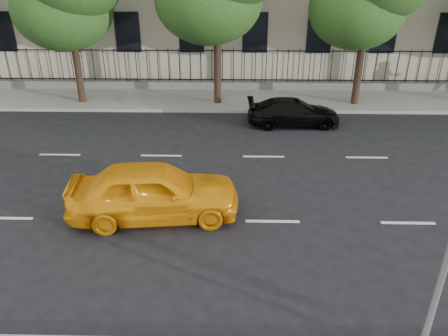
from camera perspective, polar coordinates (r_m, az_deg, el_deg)
name	(u,v)px	position (r m, az deg, el deg)	size (l,w,h in m)	color
ground	(280,278)	(11.17, 7.38, -14.12)	(120.00, 120.00, 0.00)	black
far_sidewalk	(256,99)	(23.54, 4.17, 8.98)	(60.00, 4.00, 0.15)	gray
lane_markings	(267,185)	(15.06, 5.69, -2.17)	(49.60, 4.62, 0.01)	silver
iron_fence	(255,80)	(25.00, 4.04, 11.43)	(30.00, 0.50, 2.20)	slate
yellow_taxi	(154,191)	(13.07, -9.15, -2.98)	(2.02, 5.01, 1.71)	#FFA50F
black_sedan	(294,112)	(20.18, 9.07, 7.22)	(1.70, 4.17, 1.21)	black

